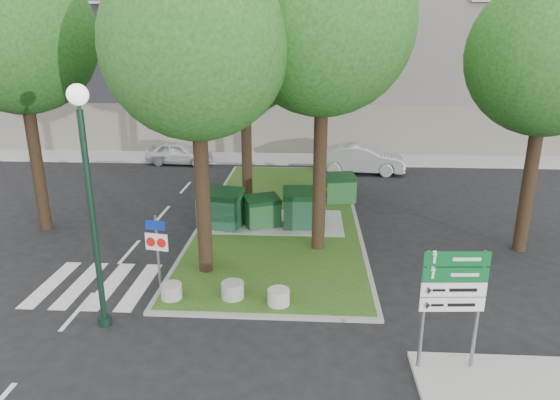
# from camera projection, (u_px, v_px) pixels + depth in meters

# --- Properties ---
(ground) EXTENTS (120.00, 120.00, 0.00)m
(ground) POSITION_uv_depth(u_px,v_px,m) (244.00, 316.00, 13.16)
(ground) COLOR black
(ground) RESTS_ON ground
(median_island) EXTENTS (6.00, 16.00, 0.12)m
(median_island) POSITION_uv_depth(u_px,v_px,m) (281.00, 215.00, 20.73)
(median_island) COLOR #204313
(median_island) RESTS_ON ground
(median_kerb) EXTENTS (6.30, 16.30, 0.10)m
(median_kerb) POSITION_uv_depth(u_px,v_px,m) (281.00, 215.00, 20.73)
(median_kerb) COLOR gray
(median_kerb) RESTS_ON ground
(building_sidewalk) EXTENTS (42.00, 3.00, 0.12)m
(building_sidewalk) POSITION_uv_depth(u_px,v_px,m) (283.00, 159.00, 30.75)
(building_sidewalk) COLOR #999993
(building_sidewalk) RESTS_ON ground
(zebra_crossing) EXTENTS (5.00, 3.00, 0.01)m
(zebra_crossing) POSITION_uv_depth(u_px,v_px,m) (125.00, 286.00, 14.81)
(zebra_crossing) COLOR silver
(zebra_crossing) RESTS_ON ground
(apartment_building) EXTENTS (41.00, 12.00, 16.00)m
(apartment_building) POSITION_uv_depth(u_px,v_px,m) (289.00, 26.00, 35.49)
(apartment_building) COLOR #BCA88D
(apartment_building) RESTS_ON ground
(tree_median_near_left) EXTENTS (5.20, 5.20, 10.53)m
(tree_median_near_left) POSITION_uv_depth(u_px,v_px,m) (198.00, 26.00, 13.47)
(tree_median_near_left) COLOR black
(tree_median_near_left) RESTS_ON ground
(tree_median_near_right) EXTENTS (5.60, 5.60, 11.46)m
(tree_median_near_right) POSITION_uv_depth(u_px,v_px,m) (327.00, 5.00, 14.97)
(tree_median_near_right) COLOR black
(tree_median_near_right) RESTS_ON ground
(tree_median_mid) EXTENTS (4.80, 4.80, 9.99)m
(tree_median_mid) POSITION_uv_depth(u_px,v_px,m) (247.00, 40.00, 19.73)
(tree_median_mid) COLOR black
(tree_median_mid) RESTS_ON ground
(tree_median_far) EXTENTS (5.80, 5.80, 11.93)m
(tree_median_far) POSITION_uv_depth(u_px,v_px,m) (327.00, 9.00, 22.00)
(tree_median_far) COLOR black
(tree_median_far) RESTS_ON ground
(tree_street_left) EXTENTS (5.40, 5.40, 11.00)m
(tree_street_left) POSITION_uv_depth(u_px,v_px,m) (19.00, 20.00, 17.11)
(tree_street_left) COLOR black
(tree_street_left) RESTS_ON ground
(tree_street_right) EXTENTS (5.00, 5.00, 10.06)m
(tree_street_right) POSITION_uv_depth(u_px,v_px,m) (553.00, 40.00, 15.34)
(tree_street_right) COLOR black
(tree_street_right) RESTS_ON ground
(dumpster_a) EXTENTS (1.83, 1.47, 1.51)m
(dumpster_a) POSITION_uv_depth(u_px,v_px,m) (220.00, 209.00, 19.04)
(dumpster_a) COLOR #0F3921
(dumpster_a) RESTS_ON median_island
(dumpster_b) EXTENTS (1.57, 1.37, 1.22)m
(dumpster_b) POSITION_uv_depth(u_px,v_px,m) (262.00, 212.00, 19.15)
(dumpster_b) COLOR #113C19
(dumpster_b) RESTS_ON median_island
(dumpster_c) EXTENTS (1.67, 1.21, 1.51)m
(dumpster_c) POSITION_uv_depth(u_px,v_px,m) (304.00, 208.00, 19.07)
(dumpster_c) COLOR #10351F
(dumpster_c) RESTS_ON median_island
(dumpster_d) EXTENTS (1.55, 1.23, 1.27)m
(dumpster_d) POSITION_uv_depth(u_px,v_px,m) (339.00, 188.00, 22.12)
(dumpster_d) COLOR #164819
(dumpster_d) RESTS_ON median_island
(bollard_left) EXTENTS (0.58, 0.58, 0.42)m
(bollard_left) POSITION_uv_depth(u_px,v_px,m) (171.00, 291.00, 13.81)
(bollard_left) COLOR #9A9A95
(bollard_left) RESTS_ON median_island
(bollard_right) EXTENTS (0.60, 0.60, 0.43)m
(bollard_right) POSITION_uv_depth(u_px,v_px,m) (279.00, 297.00, 13.49)
(bollard_right) COLOR #A6A7A1
(bollard_right) RESTS_ON median_island
(bollard_mid) EXTENTS (0.63, 0.63, 0.45)m
(bollard_mid) POSITION_uv_depth(u_px,v_px,m) (233.00, 290.00, 13.84)
(bollard_mid) COLOR gray
(bollard_mid) RESTS_ON median_island
(litter_bin) EXTENTS (0.41, 0.41, 0.72)m
(litter_bin) POSITION_uv_depth(u_px,v_px,m) (324.00, 195.00, 21.97)
(litter_bin) COLOR gold
(litter_bin) RESTS_ON median_island
(street_lamp) EXTENTS (0.48, 0.48, 6.04)m
(street_lamp) POSITION_uv_depth(u_px,v_px,m) (88.00, 182.00, 11.65)
(street_lamp) COLOR black
(street_lamp) RESTS_ON ground
(traffic_sign_pole) EXTENTS (0.68, 0.17, 2.29)m
(traffic_sign_pole) POSITION_uv_depth(u_px,v_px,m) (157.00, 243.00, 14.14)
(traffic_sign_pole) COLOR slate
(traffic_sign_pole) RESTS_ON ground
(directional_sign) EXTENTS (1.37, 0.17, 2.74)m
(directional_sign) POSITION_uv_depth(u_px,v_px,m) (453.00, 292.00, 10.40)
(directional_sign) COLOR slate
(directional_sign) RESTS_ON sidewalk_corner
(car_white) EXTENTS (4.04, 1.92, 1.33)m
(car_white) POSITION_uv_depth(u_px,v_px,m) (179.00, 153.00, 29.46)
(car_white) COLOR silver
(car_white) RESTS_ON ground
(car_silver) EXTENTS (4.86, 2.03, 1.56)m
(car_silver) POSITION_uv_depth(u_px,v_px,m) (361.00, 159.00, 27.42)
(car_silver) COLOR #ACB1B5
(car_silver) RESTS_ON ground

